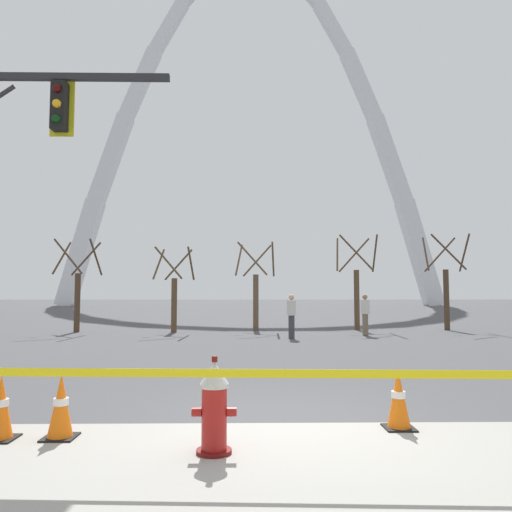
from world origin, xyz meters
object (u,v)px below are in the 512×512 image
Objects in this scene: monument_arch at (251,145)px; traffic_cone_by_hydrant at (398,399)px; pedestrian_walking_left at (291,316)px; fire_hydrant at (214,407)px; pedestrian_standing_center at (365,314)px; traffic_cone_curb_edge at (61,407)px; traffic_cone_mid_sidewalk at (1,408)px.

traffic_cone_by_hydrant is at bearing -88.64° from monument_arch.
monument_arch reaches higher than pedestrian_walking_left.
fire_hydrant is at bearing -98.59° from pedestrian_walking_left.
traffic_cone_by_hydrant is 0.46× the size of pedestrian_standing_center.
monument_arch reaches higher than pedestrian_standing_center.
traffic_cone_curb_edge is (-3.95, -0.33, 0.00)m from traffic_cone_by_hydrant.
pedestrian_standing_center reaches higher than fire_hydrant.
traffic_cone_by_hydrant and traffic_cone_curb_edge have the same top height.
fire_hydrant is at bearing -90.73° from monument_arch.
traffic_cone_mid_sidewalk is (-4.60, -0.37, 0.00)m from traffic_cone_by_hydrant.
traffic_cone_by_hydrant is 3.96m from traffic_cone_curb_edge.
fire_hydrant is 0.62× the size of pedestrian_walking_left.
monument_arch reaches higher than traffic_cone_by_hydrant.
traffic_cone_mid_sidewalk is 0.46× the size of pedestrian_walking_left.
fire_hydrant is 0.62× the size of pedestrian_standing_center.
monument_arch is at bearing 91.41° from pedestrian_walking_left.
fire_hydrant is at bearing -17.21° from traffic_cone_curb_edge.
fire_hydrant is 1.36× the size of traffic_cone_by_hydrant.
pedestrian_walking_left is at bearing 70.42° from traffic_cone_mid_sidewalk.
traffic_cone_curb_edge is 0.46× the size of pedestrian_standing_center.
pedestrian_walking_left is (3.70, 12.19, 0.46)m from traffic_cone_curb_edge.
traffic_cone_by_hydrant is at bearing -88.80° from pedestrian_walking_left.
pedestrian_standing_center reaches higher than traffic_cone_curb_edge.
traffic_cone_by_hydrant is 13.41m from pedestrian_standing_center.
traffic_cone_mid_sidewalk is at bearing -175.35° from traffic_cone_by_hydrant.
traffic_cone_mid_sidewalk is (-2.43, 0.50, -0.11)m from fire_hydrant.
monument_arch is 31.82× the size of pedestrian_walking_left.
traffic_cone_by_hydrant is 11.87m from pedestrian_walking_left.
pedestrian_standing_center is at bearing 78.29° from traffic_cone_by_hydrant.
fire_hydrant is 2.48m from traffic_cone_mid_sidewalk.
pedestrian_standing_center is at bearing 23.02° from pedestrian_walking_left.
traffic_cone_mid_sidewalk is 63.20m from monument_arch.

